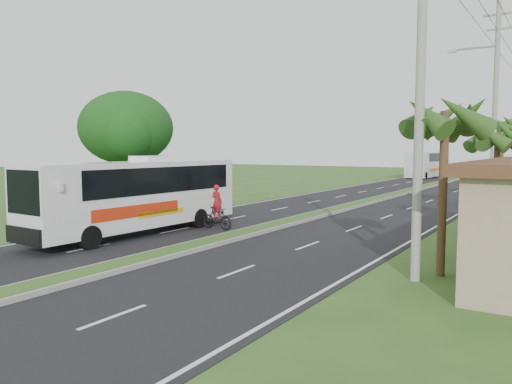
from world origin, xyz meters
The scene contains 14 objects.
ground centered at (0.00, 0.00, 0.00)m, with size 180.00×180.00×0.00m, color #2A521E.
road_asphalt centered at (0.00, 20.00, 0.01)m, with size 14.00×160.00×0.02m, color black.
median_strip centered at (0.00, 20.00, 0.10)m, with size 1.20×160.00×0.18m.
lane_edge_left centered at (-6.70, 20.00, 0.00)m, with size 0.12×160.00×0.01m, color silver.
lane_edge_right centered at (6.70, 20.00, 0.00)m, with size 0.12×160.00×0.01m, color silver.
palm_verge_a centered at (9.00, 3.00, 4.74)m, with size 2.40×2.40×5.45m.
palm_verge_b centered at (9.40, 12.00, 4.36)m, with size 2.40×2.40×5.05m.
palm_verge_c centered at (8.80, 19.00, 5.12)m, with size 2.40×2.40×5.85m.
shade_tree centered at (-12.11, 10.02, 5.03)m, with size 6.30×6.00×7.54m.
utility_pole_a centered at (8.50, 2.00, 5.67)m, with size 1.60×0.28×11.00m.
utility_pole_b centered at (8.47, 18.00, 6.26)m, with size 3.20×0.28×12.00m.
coach_bus_main centered at (-4.18, 3.41, 1.95)m, with size 2.65×11.06×3.55m.
coach_bus_far centered at (-4.14, 56.61, 1.91)m, with size 3.22×11.70×3.37m.
motorcyclist centered at (-2.00, 6.30, 0.77)m, with size 1.81×0.64×2.17m.
Camera 1 is at (12.27, -12.69, 3.89)m, focal length 35.00 mm.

